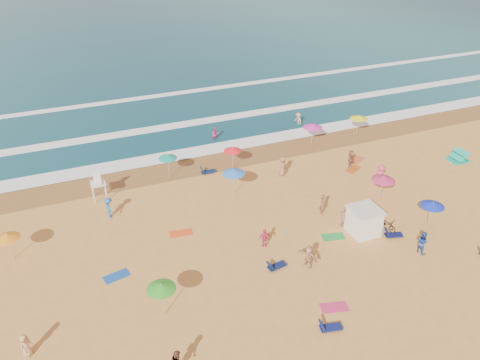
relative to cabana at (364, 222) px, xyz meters
name	(u,v)px	position (x,y,z in m)	size (l,w,h in m)	color
ground	(260,237)	(-7.40, 2.37, -1.00)	(220.00, 220.00, 0.00)	gold
ocean	(102,18)	(-7.40, 86.37, -1.00)	(220.00, 140.00, 0.18)	#0C4756
wet_sand	(207,163)	(-7.40, 14.87, -0.99)	(220.00, 220.00, 0.00)	olive
surf_foam	(181,127)	(-7.40, 23.69, -0.90)	(200.00, 18.70, 0.05)	white
cabana	(364,222)	(0.00, 0.00, 0.00)	(2.00, 2.00, 2.00)	white
cabana_roof	(366,210)	(0.00, 0.00, 1.06)	(2.20, 2.20, 0.12)	silver
bicycle	(386,224)	(1.90, -0.30, -0.50)	(0.66, 1.89, 1.00)	black
lifeguard_stand	(99,188)	(-17.73, 12.26, 0.05)	(1.20, 1.20, 2.10)	white
beach_umbrellas	(271,203)	(-6.13, 3.39, 1.14)	(61.17, 28.86, 0.77)	#FF1A25
loungers	(388,230)	(1.82, -0.66, -0.83)	(43.33, 22.99, 0.34)	#0E1847
towels	(287,262)	(-6.86, -0.88, -0.98)	(35.84, 20.32, 0.03)	red
beachgoers	(265,193)	(-5.01, 6.70, -0.19)	(34.30, 27.24, 2.12)	brown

